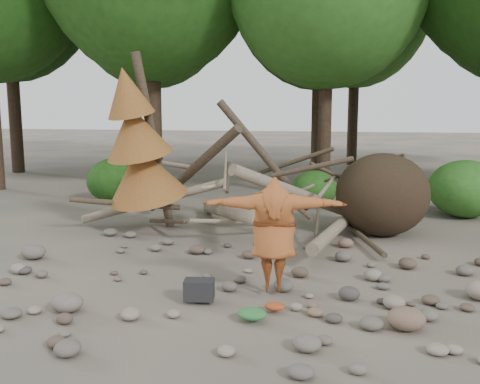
# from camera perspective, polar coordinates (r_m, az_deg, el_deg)

# --- Properties ---
(ground) EXTENTS (120.00, 120.00, 0.00)m
(ground) POSITION_cam_1_polar(r_m,az_deg,el_deg) (9.29, -0.07, -10.05)
(ground) COLOR #514C44
(ground) RESTS_ON ground
(deadfall_pile) EXTENTS (8.55, 5.24, 3.30)m
(deadfall_pile) POSITION_cam_1_polar(r_m,az_deg,el_deg) (13.02, 12.42, -0.41)
(deadfall_pile) COLOR #332619
(deadfall_pile) RESTS_ON ground
(dead_conifer) EXTENTS (2.06, 2.16, 4.35)m
(dead_conifer) POSITION_cam_1_polar(r_m,az_deg,el_deg) (12.96, -10.74, 4.77)
(dead_conifer) COLOR #4C3F30
(dead_conifer) RESTS_ON ground
(bush_left) EXTENTS (1.80, 1.80, 1.44)m
(bush_left) POSITION_cam_1_polar(r_m,az_deg,el_deg) (17.54, -13.16, 1.20)
(bush_left) COLOR #1F4C14
(bush_left) RESTS_ON ground
(bush_mid) EXTENTS (1.40, 1.40, 1.12)m
(bush_mid) POSITION_cam_1_polar(r_m,az_deg,el_deg) (16.62, 7.96, 0.37)
(bush_mid) COLOR #29601C
(bush_mid) RESTS_ON ground
(bush_right) EXTENTS (2.00, 2.00, 1.60)m
(bush_right) POSITION_cam_1_polar(r_m,az_deg,el_deg) (16.10, 22.89, 0.33)
(bush_right) COLOR #337223
(bush_right) RESTS_ON ground
(frisbee_thrower) EXTENTS (2.36, 0.88, 1.87)m
(frisbee_thrower) POSITION_cam_1_polar(r_m,az_deg,el_deg) (8.66, 3.61, -4.51)
(frisbee_thrower) COLOR #9F5024
(frisbee_thrower) RESTS_ON ground
(backpack) EXTENTS (0.51, 0.38, 0.31)m
(backpack) POSITION_cam_1_polar(r_m,az_deg,el_deg) (8.55, -4.37, -10.70)
(backpack) COLOR black
(backpack) RESTS_ON ground
(cloth_green) EXTENTS (0.42, 0.35, 0.16)m
(cloth_green) POSITION_cam_1_polar(r_m,az_deg,el_deg) (7.82, 1.33, -13.21)
(cloth_green) COLOR #2C6E31
(cloth_green) RESTS_ON ground
(cloth_orange) EXTENTS (0.31, 0.25, 0.11)m
(cloth_orange) POSITION_cam_1_polar(r_m,az_deg,el_deg) (8.18, 3.74, -12.39)
(cloth_orange) COLOR #9E3C1B
(cloth_orange) RESTS_ON ground
(boulder_front_left) EXTENTS (0.48, 0.43, 0.29)m
(boulder_front_left) POSITION_cam_1_polar(r_m,az_deg,el_deg) (8.58, -17.94, -11.15)
(boulder_front_left) COLOR slate
(boulder_front_left) RESTS_ON ground
(boulder_front_right) EXTENTS (0.53, 0.47, 0.32)m
(boulder_front_right) POSITION_cam_1_polar(r_m,az_deg,el_deg) (7.90, 17.32, -12.77)
(boulder_front_right) COLOR brown
(boulder_front_right) RESTS_ON ground
(boulder_mid_left) EXTENTS (0.50, 0.45, 0.30)m
(boulder_mid_left) POSITION_cam_1_polar(r_m,az_deg,el_deg) (11.64, -21.16, -5.97)
(boulder_mid_left) COLOR #686057
(boulder_mid_left) RESTS_ON ground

